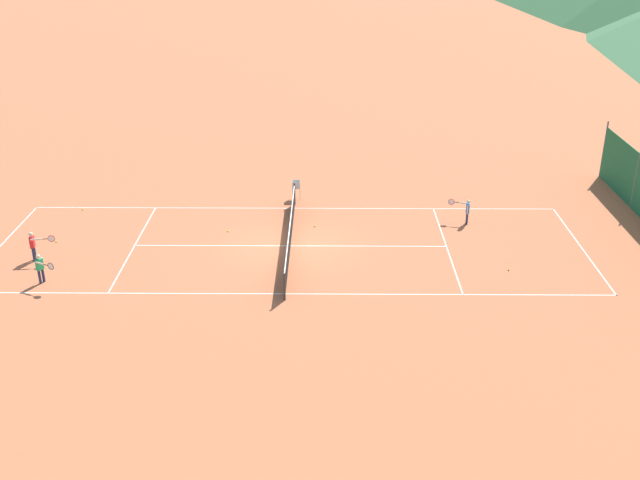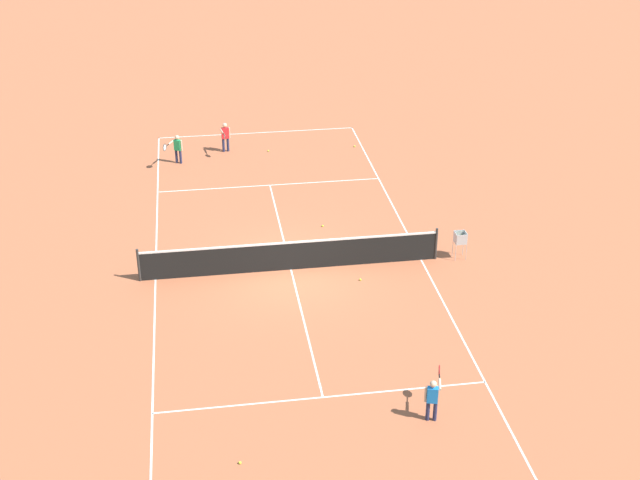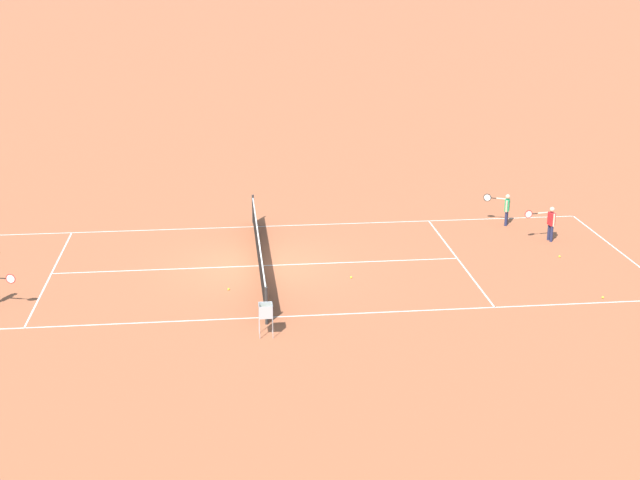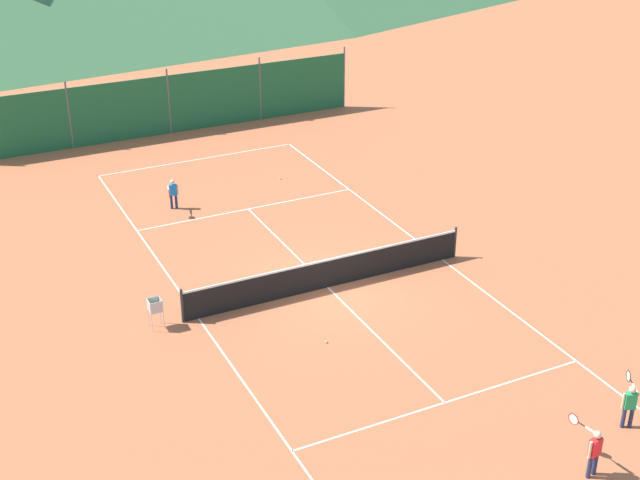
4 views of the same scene
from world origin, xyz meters
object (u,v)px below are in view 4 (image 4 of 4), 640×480
at_px(player_near_service, 593,449).
at_px(tennis_ball_far_corner, 255,286).
at_px(tennis_ball_by_net_right, 326,342).
at_px(tennis_ball_alley_right, 280,179).
at_px(player_far_service, 173,192).
at_px(player_far_baseline, 630,402).
at_px(tennis_net, 328,273).
at_px(ball_hopper, 155,307).

relative_size(player_near_service, tennis_ball_far_corner, 18.22).
relative_size(tennis_ball_by_net_right, tennis_ball_alley_right, 1.00).
distance_m(player_far_service, tennis_ball_alley_right, 4.69).
bearing_deg(player_far_baseline, tennis_net, 110.28).
bearing_deg(player_near_service, tennis_ball_far_corner, 107.22).
xyz_separation_m(tennis_net, tennis_ball_alley_right, (2.17, 8.46, -0.47)).
bearing_deg(tennis_ball_by_net_right, tennis_net, 62.75).
relative_size(tennis_net, tennis_ball_alley_right, 139.09).
height_order(player_far_service, ball_hopper, player_far_service).
bearing_deg(tennis_ball_alley_right, ball_hopper, -131.65).
height_order(player_near_service, player_far_baseline, player_near_service).
relative_size(player_near_service, player_far_baseline, 1.04).
distance_m(player_far_service, tennis_ball_far_corner, 6.63).
relative_size(tennis_ball_far_corner, tennis_ball_by_net_right, 1.00).
relative_size(player_near_service, tennis_ball_alley_right, 18.22).
height_order(tennis_net, player_far_service, player_far_service).
height_order(tennis_ball_by_net_right, tennis_ball_alley_right, same).
xyz_separation_m(player_far_baseline, tennis_ball_far_corner, (-5.31, 9.99, -0.64)).
bearing_deg(tennis_ball_alley_right, tennis_ball_far_corner, -118.98).
height_order(tennis_ball_alley_right, ball_hopper, ball_hopper).
bearing_deg(player_far_baseline, player_near_service, -153.98).
xyz_separation_m(tennis_net, tennis_ball_by_net_right, (-1.41, -2.73, -0.47)).
bearing_deg(player_far_baseline, tennis_ball_far_corner, 117.96).
bearing_deg(player_far_baseline, tennis_ball_alley_right, 93.81).
relative_size(tennis_ball_by_net_right, ball_hopper, 0.07).
relative_size(tennis_net, tennis_ball_far_corner, 139.09).
relative_size(player_far_service, ball_hopper, 1.26).
height_order(player_near_service, ball_hopper, player_near_service).
bearing_deg(tennis_ball_far_corner, player_near_service, -72.78).
height_order(player_near_service, tennis_ball_by_net_right, player_near_service).
xyz_separation_m(tennis_ball_far_corner, tennis_ball_by_net_right, (0.57, -3.71, 0.00)).
bearing_deg(player_far_baseline, player_far_service, 109.06).
relative_size(player_far_baseline, tennis_ball_far_corner, 17.46).
bearing_deg(ball_hopper, tennis_ball_by_net_right, -35.66).
bearing_deg(tennis_ball_by_net_right, tennis_ball_far_corner, 98.71).
bearing_deg(tennis_ball_alley_right, tennis_net, -104.36).
height_order(tennis_net, ball_hopper, tennis_net).
relative_size(player_far_service, tennis_ball_far_corner, 16.94).
xyz_separation_m(player_near_service, player_far_baseline, (1.92, 0.94, -0.03)).
xyz_separation_m(player_near_service, tennis_ball_alley_right, (0.75, 18.41, -0.67)).
bearing_deg(tennis_ball_far_corner, player_far_service, 93.68).
bearing_deg(tennis_net, player_far_service, 107.58).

